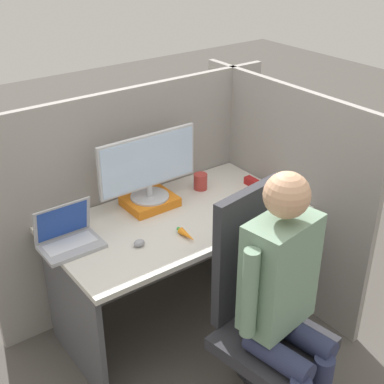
# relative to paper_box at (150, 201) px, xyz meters

# --- Properties ---
(ground_plane) EXTENTS (12.00, 12.00, 0.00)m
(ground_plane) POSITION_rel_paper_box_xyz_m (0.05, -0.58, -0.76)
(ground_plane) COLOR #514C47
(cubicle_panel_back) EXTENTS (1.91, 0.04, 1.38)m
(cubicle_panel_back) POSITION_rel_paper_box_xyz_m (0.05, 0.21, -0.07)
(cubicle_panel_back) COLOR gray
(cubicle_panel_back) RESTS_ON ground
(cubicle_panel_right) EXTENTS (0.04, 1.41, 1.38)m
(cubicle_panel_right) POSITION_rel_paper_box_xyz_m (0.78, -0.28, -0.07)
(cubicle_panel_right) COLOR gray
(cubicle_panel_right) RESTS_ON ground
(desk) EXTENTS (1.41, 0.76, 0.74)m
(desk) POSITION_rel_paper_box_xyz_m (0.05, -0.20, -0.21)
(desk) COLOR beige
(desk) RESTS_ON ground
(paper_box) EXTENTS (0.29, 0.23, 0.05)m
(paper_box) POSITION_rel_paper_box_xyz_m (0.00, 0.00, 0.00)
(paper_box) COLOR orange
(paper_box) RESTS_ON desk
(monitor) EXTENTS (0.62, 0.22, 0.38)m
(monitor) POSITION_rel_paper_box_xyz_m (0.00, 0.00, 0.23)
(monitor) COLOR #B2B2B7
(monitor) RESTS_ON paper_box
(laptop) EXTENTS (0.30, 0.21, 0.22)m
(laptop) POSITION_rel_paper_box_xyz_m (-0.56, -0.11, 0.02)
(laptop) COLOR #99999E
(laptop) RESTS_ON desk
(mouse) EXTENTS (0.06, 0.05, 0.04)m
(mouse) POSITION_rel_paper_box_xyz_m (-0.27, -0.33, -0.01)
(mouse) COLOR gray
(mouse) RESTS_ON desk
(stapler) EXTENTS (0.05, 0.12, 0.05)m
(stapler) POSITION_rel_paper_box_xyz_m (0.65, -0.17, -0.00)
(stapler) COLOR #A31919
(stapler) RESTS_ON desk
(carrot_toy) EXTENTS (0.04, 0.15, 0.04)m
(carrot_toy) POSITION_rel_paper_box_xyz_m (-0.03, -0.41, -0.01)
(carrot_toy) COLOR orange
(carrot_toy) RESTS_ON desk
(office_chair) EXTENTS (0.54, 0.58, 1.14)m
(office_chair) POSITION_rel_paper_box_xyz_m (0.05, -0.90, -0.20)
(office_chair) COLOR #2D2D33
(office_chair) RESTS_ON ground
(person) EXTENTS (0.48, 0.47, 1.33)m
(person) POSITION_rel_paper_box_xyz_m (0.02, -1.07, 0.01)
(person) COLOR #282D4C
(person) RESTS_ON ground
(coffee_mug) EXTENTS (0.08, 0.08, 0.10)m
(coffee_mug) POSITION_rel_paper_box_xyz_m (0.36, -0.01, 0.02)
(coffee_mug) COLOR #A3332D
(coffee_mug) RESTS_ON desk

